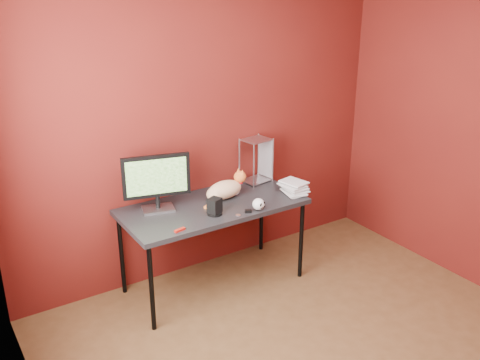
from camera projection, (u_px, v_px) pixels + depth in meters
room at (351, 169)px, 3.11m from camera, size 3.52×3.52×2.61m
desk at (213, 210)px, 4.37m from camera, size 1.50×0.70×0.75m
monitor at (157, 180)px, 4.16m from camera, size 0.52×0.23×0.46m
cat at (225, 189)px, 4.45m from camera, size 0.47×0.22×0.23m
skull_mug at (259, 204)px, 4.24m from camera, size 0.10×0.10×0.09m
speaker at (215, 207)px, 4.15m from camera, size 0.12×0.12×0.14m
book_stack at (287, 132)px, 4.36m from camera, size 0.21×0.25×1.10m
wire_rack at (256, 160)px, 4.77m from camera, size 0.26×0.22×0.40m
pocket_knife at (180, 230)px, 3.90m from camera, size 0.09×0.04×0.02m
black_gadget at (248, 211)px, 4.20m from camera, size 0.06×0.05×0.02m
washer at (238, 215)px, 4.16m from camera, size 0.04×0.04×0.00m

